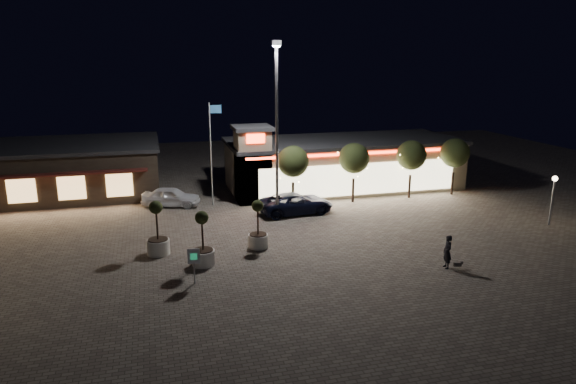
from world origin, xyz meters
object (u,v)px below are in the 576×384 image
object	(u,v)px
planter_left	(158,238)
valet_sign	(194,259)
pickup_truck	(296,203)
planter_mid	(203,248)
white_sedan	(171,197)
pedestrian	(447,252)

from	to	relation	value
planter_left	valet_sign	distance (m)	4.99
pickup_truck	planter_left	bearing A→B (deg)	114.56
planter_mid	pickup_truck	bearing A→B (deg)	46.54
planter_left	valet_sign	xyz separation A→B (m)	(1.70, -4.68, 0.32)
white_sedan	pedestrian	size ratio (longest dim) A/B	2.37
white_sedan	valet_sign	bearing A→B (deg)	-159.89
pedestrian	white_sedan	bearing A→B (deg)	-131.48
planter_left	planter_mid	distance (m)	3.34
pedestrian	pickup_truck	bearing A→B (deg)	-148.82
pedestrian	planter_mid	xyz separation A→B (m)	(-12.92, 3.92, 0.03)
valet_sign	planter_left	bearing A→B (deg)	109.97
pedestrian	planter_mid	distance (m)	13.51
planter_left	pickup_truck	bearing A→B (deg)	29.86
pickup_truck	valet_sign	size ratio (longest dim) A/B	2.93
planter_mid	valet_sign	size ratio (longest dim) A/B	1.66
planter_left	valet_sign	bearing A→B (deg)	-70.03
white_sedan	planter_left	xyz separation A→B (m)	(-1.21, -10.12, 0.25)
pickup_truck	planter_mid	size ratio (longest dim) A/B	1.76
planter_left	valet_sign	size ratio (longest dim) A/B	1.72
white_sedan	pedestrian	distance (m)	21.61
planter_mid	valet_sign	bearing A→B (deg)	-106.49
pedestrian	planter_left	distance (m)	16.55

